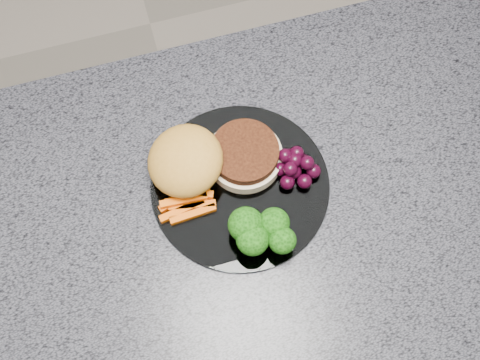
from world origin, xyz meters
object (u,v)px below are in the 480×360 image
(island_cabinet, at_px, (232,290))
(plate, at_px, (240,186))
(grape_bunch, at_px, (296,166))
(burger, at_px, (207,160))

(island_cabinet, height_order, plate, plate)
(island_cabinet, height_order, grape_bunch, grape_bunch)
(island_cabinet, relative_size, burger, 5.66)
(island_cabinet, relative_size, plate, 4.62)
(plate, distance_m, burger, 0.06)
(burger, bearing_deg, island_cabinet, -93.46)
(grape_bunch, bearing_deg, island_cabinet, -159.64)
(island_cabinet, bearing_deg, grape_bunch, 20.36)
(island_cabinet, distance_m, plate, 0.48)
(island_cabinet, xyz_separation_m, plate, (0.03, 0.04, 0.47))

